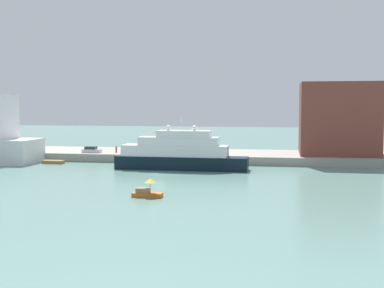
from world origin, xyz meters
The scene contains 9 objects.
ground centered at (0.00, 0.00, 0.00)m, with size 400.00×400.00×0.00m, color slate.
quay_dock centered at (0.00, 25.13, 0.89)m, with size 110.00×18.25×1.79m, color gray.
large_yacht centered at (2.27, 7.49, 3.07)m, with size 25.95×4.64×11.47m.
small_motorboat centered at (3.99, -21.90, 0.87)m, with size 4.12×1.62×2.57m.
work_barge centered at (-26.41, 12.01, 0.36)m, with size 4.65×1.68×0.73m, color olive.
harbor_building centered at (34.00, 25.62, 9.61)m, with size 16.35×14.65×15.65m, color brown.
parked_car centered at (-20.63, 19.29, 2.39)m, with size 4.24×1.83×1.40m.
person_figure centered at (-15.20, 20.63, 2.50)m, with size 0.36×0.36×1.55m.
mooring_bollard centered at (2.66, 17.35, 2.11)m, with size 0.38×0.38×0.64m, color black.
Camera 1 is at (22.13, -86.35, 12.52)m, focal length 46.18 mm.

